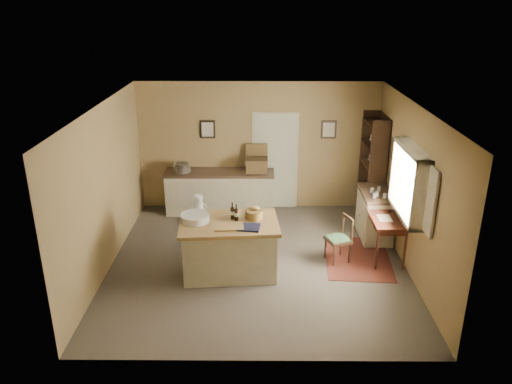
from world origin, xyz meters
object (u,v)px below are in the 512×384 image
at_px(work_island, 229,246).
at_px(shelving_unit, 375,167).
at_px(sideboard, 220,190).
at_px(writing_desk, 387,223).
at_px(right_cabinet, 375,214).
at_px(desk_chair, 338,240).

bearing_deg(work_island, shelving_unit, 34.44).
xyz_separation_m(sideboard, writing_desk, (3.00, -2.03, 0.19)).
xyz_separation_m(work_island, shelving_unit, (2.83, 2.32, 0.58)).
distance_m(writing_desk, right_cabinet, 0.88).
distance_m(sideboard, shelving_unit, 3.21).
xyz_separation_m(work_island, desk_chair, (1.84, 0.40, -0.08)).
height_order(work_island, writing_desk, work_island).
relative_size(writing_desk, desk_chair, 1.11).
bearing_deg(desk_chair, right_cabinet, 27.70).
bearing_deg(writing_desk, right_cabinet, 90.01).
bearing_deg(desk_chair, work_island, 171.19).
xyz_separation_m(writing_desk, desk_chair, (-0.83, -0.09, -0.27)).
distance_m(right_cabinet, shelving_unit, 1.16).
bearing_deg(right_cabinet, desk_chair, -131.38).
height_order(writing_desk, right_cabinet, right_cabinet).
height_order(work_island, shelving_unit, shelving_unit).
distance_m(work_island, shelving_unit, 3.70).
bearing_deg(shelving_unit, work_island, -140.70).
height_order(work_island, desk_chair, work_island).
distance_m(writing_desk, desk_chair, 0.88).
bearing_deg(right_cabinet, shelving_unit, 80.97).
xyz_separation_m(right_cabinet, shelving_unit, (0.16, 0.98, 0.61)).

